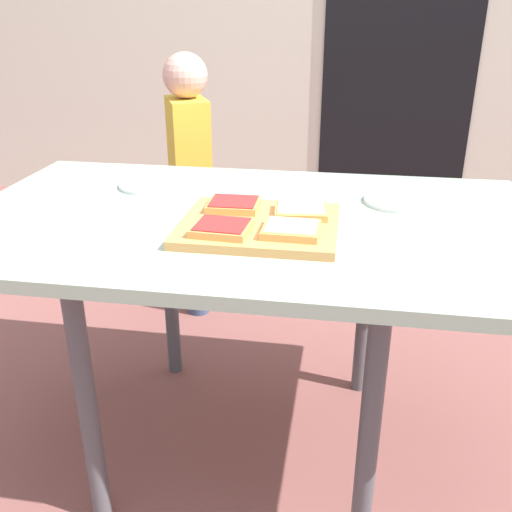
{
  "coord_description": "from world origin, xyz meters",
  "views": [
    {
      "loc": [
        0.24,
        -1.34,
        1.22
      ],
      "look_at": [
        0.02,
        0.0,
        0.62
      ],
      "focal_mm": 40.24,
      "sensor_mm": 36.0,
      "label": 1
    }
  ],
  "objects": [
    {
      "name": "plate_white_right",
      "position": [
        0.39,
        0.17,
        0.73
      ],
      "size": [
        0.19,
        0.19,
        0.01
      ],
      "primitive_type": "cylinder",
      "color": "white",
      "rests_on": "dining_table"
    },
    {
      "name": "cutting_board",
      "position": [
        0.05,
        -0.09,
        0.74
      ],
      "size": [
        0.37,
        0.32,
        0.02
      ],
      "primitive_type": "cube",
      "color": "#D79150",
      "rests_on": "dining_table"
    },
    {
      "name": "house_door",
      "position": [
        0.51,
        2.32,
        1.0
      ],
      "size": [
        0.9,
        0.02,
        2.0
      ],
      "primitive_type": "cube",
      "color": "black",
      "rests_on": "ground"
    },
    {
      "name": "ground_plane",
      "position": [
        0.0,
        0.0,
        0.0
      ],
      "size": [
        16.0,
        16.0,
        0.0
      ],
      "primitive_type": "plane",
      "color": "brown"
    },
    {
      "name": "pizza_slice_near_right",
      "position": [
        0.13,
        -0.15,
        0.76
      ],
      "size": [
        0.13,
        0.12,
        0.02
      ],
      "color": "#DF9A50",
      "rests_on": "cutting_board"
    },
    {
      "name": "dining_table",
      "position": [
        0.0,
        0.0,
        0.66
      ],
      "size": [
        1.46,
        0.87,
        0.73
      ],
      "color": "#96AC98",
      "rests_on": "ground"
    },
    {
      "name": "pizza_slice_near_left",
      "position": [
        -0.03,
        -0.17,
        0.76
      ],
      "size": [
        0.13,
        0.12,
        0.02
      ],
      "color": "#DF9A50",
      "rests_on": "cutting_board"
    },
    {
      "name": "pizza_slice_far_right",
      "position": [
        0.14,
        -0.03,
        0.76
      ],
      "size": [
        0.14,
        0.12,
        0.02
      ],
      "color": "#DF9A50",
      "rests_on": "cutting_board"
    },
    {
      "name": "child_left",
      "position": [
        -0.38,
        0.82,
        0.61
      ],
      "size": [
        0.23,
        0.28,
        1.06
      ],
      "color": "#3A496C",
      "rests_on": "ground"
    },
    {
      "name": "plate_white_left",
      "position": [
        -0.32,
        0.21,
        0.73
      ],
      "size": [
        0.19,
        0.19,
        0.01
      ],
      "primitive_type": "cylinder",
      "color": "white",
      "rests_on": "dining_table"
    },
    {
      "name": "pizza_slice_far_left",
      "position": [
        -0.03,
        -0.01,
        0.76
      ],
      "size": [
        0.13,
        0.12,
        0.02
      ],
      "color": "#DF9A50",
      "rests_on": "cutting_board"
    }
  ]
}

